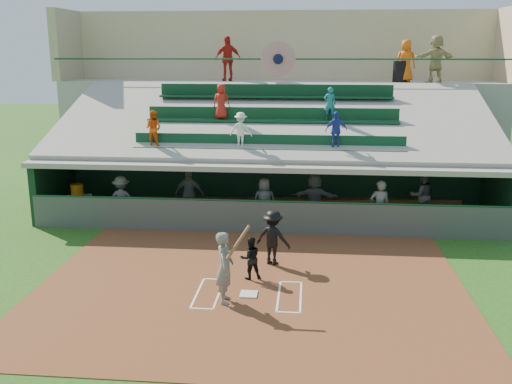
# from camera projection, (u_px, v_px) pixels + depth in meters

# --- Properties ---
(ground) EXTENTS (100.00, 100.00, 0.00)m
(ground) POSITION_uv_depth(u_px,v_px,m) (249.00, 295.00, 14.25)
(ground) COLOR #224C15
(ground) RESTS_ON ground
(dirt_slab) EXTENTS (11.00, 9.00, 0.02)m
(dirt_slab) POSITION_uv_depth(u_px,v_px,m) (251.00, 287.00, 14.73)
(dirt_slab) COLOR brown
(dirt_slab) RESTS_ON ground
(home_plate) EXTENTS (0.43, 0.43, 0.03)m
(home_plate) POSITION_uv_depth(u_px,v_px,m) (249.00, 294.00, 14.25)
(home_plate) COLOR silver
(home_plate) RESTS_ON dirt_slab
(batters_box_chalk) EXTENTS (2.65, 1.85, 0.01)m
(batters_box_chalk) POSITION_uv_depth(u_px,v_px,m) (249.00, 295.00, 14.25)
(batters_box_chalk) COLOR silver
(batters_box_chalk) RESTS_ON dirt_slab
(dugout_floor) EXTENTS (16.00, 3.50, 0.04)m
(dugout_floor) POSITION_uv_depth(u_px,v_px,m) (268.00, 218.00, 20.77)
(dugout_floor) COLOR gray
(dugout_floor) RESTS_ON ground
(concourse_slab) EXTENTS (20.00, 3.00, 4.60)m
(concourse_slab) POSITION_uv_depth(u_px,v_px,m) (279.00, 131.00, 26.74)
(concourse_slab) COLOR #9A988C
(concourse_slab) RESTS_ON ground
(grandstand) EXTENTS (20.40, 10.40, 7.80)m
(grandstand) POSITION_uv_depth(u_px,v_px,m) (275.00, 141.00, 23.87)
(grandstand) COLOR #4B514C
(grandstand) RESTS_ON ground
(batter_at_plate) EXTENTS (0.87, 0.76, 1.95)m
(batter_at_plate) POSITION_uv_depth(u_px,v_px,m) (225.00, 267.00, 13.65)
(batter_at_plate) COLOR #5B5E58
(batter_at_plate) RESTS_ON dirt_slab
(catcher) EXTENTS (0.68, 0.61, 1.16)m
(catcher) POSITION_uv_depth(u_px,v_px,m) (250.00, 258.00, 15.13)
(catcher) COLOR black
(catcher) RESTS_ON dirt_slab
(home_umpire) EXTENTS (1.15, 0.89, 1.58)m
(home_umpire) POSITION_uv_depth(u_px,v_px,m) (273.00, 237.00, 16.15)
(home_umpire) COLOR black
(home_umpire) RESTS_ON dirt_slab
(dugout_bench) EXTENTS (14.54, 1.66, 0.44)m
(dugout_bench) POSITION_uv_depth(u_px,v_px,m) (269.00, 204.00, 21.79)
(dugout_bench) COLOR olive
(dugout_bench) RESTS_ON dugout_floor
(white_table) EXTENTS (1.07, 0.95, 0.78)m
(white_table) POSITION_uv_depth(u_px,v_px,m) (80.00, 207.00, 20.74)
(white_table) COLOR white
(white_table) RESTS_ON dugout_floor
(water_cooler) EXTENTS (0.44, 0.44, 0.44)m
(water_cooler) POSITION_uv_depth(u_px,v_px,m) (77.00, 190.00, 20.64)
(water_cooler) COLOR #D2680C
(water_cooler) RESTS_ON white_table
(dugout_player_a) EXTENTS (1.17, 0.80, 1.67)m
(dugout_player_a) POSITION_uv_depth(u_px,v_px,m) (122.00, 199.00, 20.00)
(dugout_player_a) COLOR #50524E
(dugout_player_a) RESTS_ON dugout_floor
(dugout_player_b) EXTENTS (1.08, 0.52, 1.79)m
(dugout_player_b) POSITION_uv_depth(u_px,v_px,m) (190.00, 194.00, 20.56)
(dugout_player_b) COLOR #5C5E59
(dugout_player_b) RESTS_ON dugout_floor
(dugout_player_c) EXTENTS (0.86, 0.62, 1.64)m
(dugout_player_c) POSITION_uv_depth(u_px,v_px,m) (264.00, 201.00, 19.81)
(dugout_player_c) COLOR #555853
(dugout_player_c) RESTS_ON dugout_floor
(dugout_player_d) EXTENTS (1.68, 0.69, 1.76)m
(dugout_player_d) POSITION_uv_depth(u_px,v_px,m) (314.00, 198.00, 20.04)
(dugout_player_d) COLOR #595C57
(dugout_player_d) RESTS_ON dugout_floor
(dugout_player_e) EXTENTS (0.70, 0.50, 1.80)m
(dugout_player_e) POSITION_uv_depth(u_px,v_px,m) (379.00, 207.00, 18.80)
(dugout_player_e) COLOR #535550
(dugout_player_e) RESTS_ON dugout_floor
(dugout_player_f) EXTENTS (0.99, 0.84, 1.79)m
(dugout_player_f) POSITION_uv_depth(u_px,v_px,m) (422.00, 195.00, 20.31)
(dugout_player_f) COLOR #585A55
(dugout_player_f) RESTS_ON dugout_floor
(trash_bin) EXTENTS (0.61, 0.61, 0.92)m
(trash_bin) POSITION_uv_depth(u_px,v_px,m) (400.00, 72.00, 25.08)
(trash_bin) COLOR black
(trash_bin) RESTS_ON concourse_slab
(concourse_staff_a) EXTENTS (1.27, 0.87, 2.00)m
(concourse_staff_a) POSITION_uv_depth(u_px,v_px,m) (228.00, 59.00, 25.64)
(concourse_staff_a) COLOR #A51A12
(concourse_staff_a) RESTS_ON concourse_slab
(concourse_staff_b) EXTENTS (0.91, 0.61, 1.83)m
(concourse_staff_b) POSITION_uv_depth(u_px,v_px,m) (406.00, 61.00, 24.92)
(concourse_staff_b) COLOR #DA580C
(concourse_staff_b) RESTS_ON concourse_slab
(concourse_staff_c) EXTENTS (1.97, 1.24, 2.03)m
(concourse_staff_c) POSITION_uv_depth(u_px,v_px,m) (436.00, 59.00, 24.36)
(concourse_staff_c) COLOR tan
(concourse_staff_c) RESTS_ON concourse_slab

